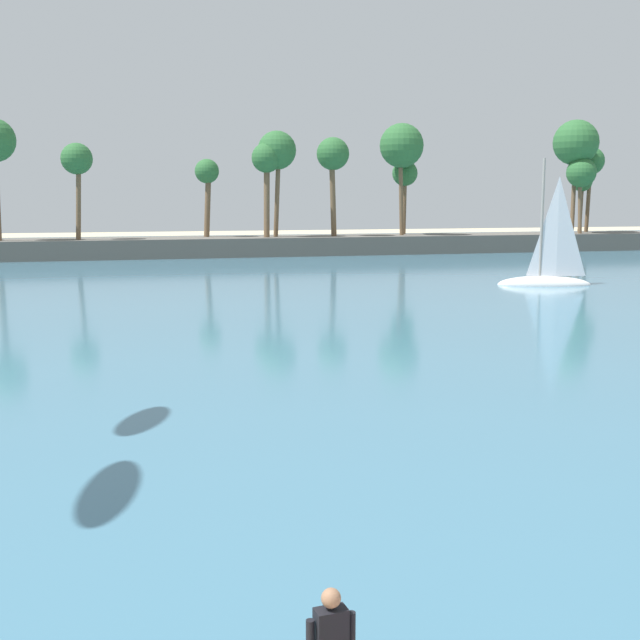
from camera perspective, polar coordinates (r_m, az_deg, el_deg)
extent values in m
cube|color=teal|center=(62.25, -13.04, 3.31)|extent=(220.00, 108.25, 0.06)
cube|color=#605B54|center=(76.26, -13.30, 4.92)|extent=(109.06, 6.00, 1.80)
cylinder|color=brown|center=(74.96, -16.58, 8.10)|extent=(0.75, 0.58, 7.05)
sphere|color=#2D6633|center=(75.02, -16.69, 10.78)|extent=(2.73, 2.73, 2.73)
cylinder|color=brown|center=(77.12, -3.02, 8.83)|extent=(0.69, 0.87, 8.04)
sphere|color=#2D6633|center=(77.23, -3.04, 11.80)|extent=(3.59, 3.59, 3.59)
cylinder|color=brown|center=(80.40, 5.70, 9.01)|extent=(0.75, 0.57, 8.64)
sphere|color=#2D6633|center=(80.54, 5.75, 12.08)|extent=(4.26, 4.26, 4.26)
cylinder|color=brown|center=(77.56, -7.89, 8.05)|extent=(0.81, 0.70, 6.13)
sphere|color=#2D6633|center=(77.59, -7.94, 10.30)|extent=(2.26, 2.26, 2.26)
cylinder|color=brown|center=(78.32, 0.90, 8.74)|extent=(0.83, 0.75, 7.79)
sphere|color=#2D6633|center=(78.41, 0.91, 11.58)|extent=(3.09, 3.09, 3.09)
cylinder|color=brown|center=(91.82, 18.31, 8.21)|extent=(0.45, 0.76, 7.47)
sphere|color=#2D6633|center=(91.89, 18.42, 10.53)|extent=(2.96, 2.96, 2.96)
cylinder|color=brown|center=(88.28, 17.37, 8.81)|extent=(0.77, 0.97, 9.20)
sphere|color=#2D6633|center=(88.44, 17.51, 11.78)|extent=(4.59, 4.59, 4.59)
cylinder|color=brown|center=(82.67, 5.94, 8.10)|extent=(0.38, 0.55, 6.06)
sphere|color=#2D6633|center=(82.70, 5.97, 10.20)|extent=(2.54, 2.54, 2.54)
cylinder|color=brown|center=(87.64, 17.76, 7.81)|extent=(0.62, 0.53, 6.17)
sphere|color=#2D6633|center=(87.67, 17.85, 9.81)|extent=(3.00, 3.00, 3.00)
cylinder|color=brown|center=(76.42, -3.76, 8.55)|extent=(0.67, 0.82, 7.32)
sphere|color=#2D6633|center=(76.49, -3.78, 11.28)|extent=(2.74, 2.74, 2.74)
cylinder|color=brown|center=(90.92, 17.82, 7.57)|extent=(0.42, 0.53, 5.35)
sphere|color=#2D6633|center=(90.93, 17.90, 9.25)|extent=(2.15, 2.15, 2.15)
cube|color=black|center=(9.08, 0.77, -21.21)|extent=(0.36, 0.24, 0.58)
sphere|color=#9E7051|center=(8.88, 0.78, -18.92)|extent=(0.21, 0.21, 0.21)
cylinder|color=black|center=(9.17, 2.21, -21.17)|extent=(0.09, 0.09, 0.50)
ellipsoid|color=white|center=(53.42, 15.43, 2.39)|extent=(6.10, 3.38, 1.17)
cylinder|color=gray|center=(53.07, 15.30, 6.94)|extent=(0.18, 0.18, 7.30)
pyramid|color=silver|center=(53.31, 16.33, 6.32)|extent=(2.57, 0.94, 6.21)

